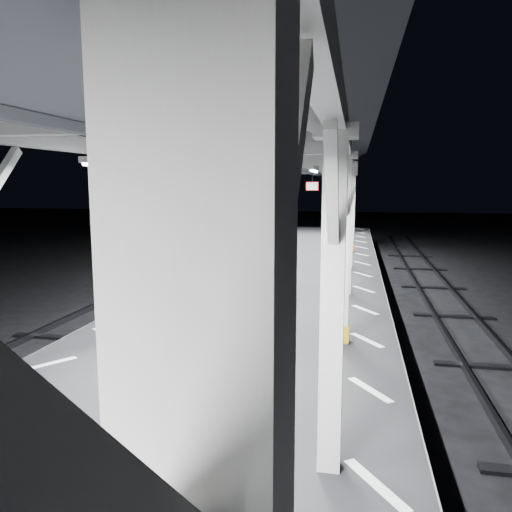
% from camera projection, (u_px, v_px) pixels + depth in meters
% --- Properties ---
extents(ground, '(120.00, 120.00, 0.00)m').
position_uv_depth(ground, '(199.00, 440.00, 7.43)').
color(ground, black).
rests_on(ground, ground).
extents(platform, '(6.00, 50.00, 1.00)m').
position_uv_depth(platform, '(199.00, 409.00, 7.36)').
color(platform, black).
rests_on(platform, ground).
extents(hazard_stripes_left, '(1.00, 48.00, 0.01)m').
position_uv_depth(hazard_stripes_left, '(48.00, 364.00, 7.76)').
color(hazard_stripes_left, silver).
rests_on(hazard_stripes_left, platform).
extents(hazard_stripes_right, '(1.00, 48.00, 0.01)m').
position_uv_depth(hazard_stripes_right, '(370.00, 390.00, 6.81)').
color(hazard_stripes_right, silver).
rests_on(hazard_stripes_right, platform).
extents(canopy, '(5.40, 49.00, 4.65)m').
position_uv_depth(canopy, '(193.00, 126.00, 6.74)').
color(canopy, beige).
rests_on(canopy, platform).
extents(bench_mid, '(0.68, 1.52, 0.80)m').
position_uv_depth(bench_mid, '(261.00, 288.00, 11.38)').
color(bench_mid, black).
rests_on(bench_mid, platform).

